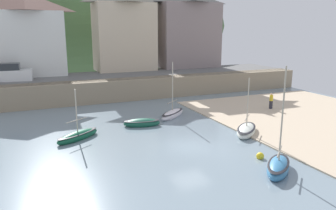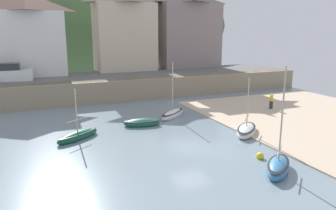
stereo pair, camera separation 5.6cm
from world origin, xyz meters
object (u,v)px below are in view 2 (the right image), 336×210
Objects in this scene: church_with_spire at (176,15)px; parked_car_by_wall at (12,73)px; sailboat_blue_trim at (246,130)px; waterfront_building_right at (188,29)px; sailboat_far_left at (142,123)px; motorboat_with_cabin at (173,114)px; waterfront_building_left at (27,34)px; waterfront_building_centre at (124,30)px; mooring_buoy at (260,156)px; sailboat_nearest_shore at (78,136)px; rowboat_small_beached at (278,167)px; person_on_slipway at (271,100)px.

parked_car_by_wall is at bearing -160.24° from church_with_spire.
sailboat_blue_trim reaches higher than parked_car_by_wall.
waterfront_building_right is 3.34× the size of sailboat_far_left.
motorboat_with_cabin is at bearing 37.52° from sailboat_far_left.
waterfront_building_left is 2.16× the size of sailboat_blue_trim.
waterfront_building_centre reaches higher than sailboat_blue_trim.
mooring_buoy is at bearing -54.10° from parked_car_by_wall.
mooring_buoy is (-2.24, -4.51, -0.13)m from sailboat_blue_trim.
waterfront_building_left is 32.33m from mooring_buoy.
church_with_spire is 3.57× the size of parked_car_by_wall.
sailboat_nearest_shore is 0.93× the size of parked_car_by_wall.
sailboat_blue_trim reaches higher than mooring_buoy.
rowboat_small_beached is 7.08m from sailboat_blue_trim.
sailboat_nearest_shore is at bearing 159.85° from motorboat_with_cabin.
person_on_slipway is (24.00, -14.26, -2.22)m from parked_car_by_wall.
rowboat_small_beached is (-9.35, -34.89, -9.85)m from church_with_spire.
waterfront_building_centre is 1.71× the size of rowboat_small_beached.
sailboat_blue_trim is (-6.74, -28.31, -9.89)m from church_with_spire.
waterfront_building_right is 26.42m from sailboat_blue_trim.
waterfront_building_left reaches higher than sailboat_nearest_shore.
sailboat_far_left is 12.58m from rowboat_small_beached.
waterfront_building_left is at bearing 63.48° from sailboat_nearest_shore.
waterfront_building_left reaches higher than person_on_slipway.
church_with_spire is at bearing 90.84° from person_on_slipway.
person_on_slipway is (0.33, -22.76, -9.18)m from church_with_spire.
mooring_buoy is at bearing -51.67° from sailboat_far_left.
waterfront_building_centre reaches higher than sailboat_nearest_shore.
waterfront_building_right is 2.76× the size of sailboat_nearest_shore.
waterfront_building_left is at bearing 180.00° from waterfront_building_right.
waterfront_building_left reaches higher than sailboat_blue_trim.
motorboat_with_cabin is at bearing -38.64° from parked_car_by_wall.
waterfront_building_centre reaches higher than sailboat_far_left.
sailboat_nearest_shore is at bearing -152.12° from sailboat_far_left.
rowboat_small_beached is (12.33, -30.89, -7.13)m from waterfront_building_left.
rowboat_small_beached is at bearing -100.28° from mooring_buoy.
sailboat_far_left is 13.91m from person_on_slipway.
church_with_spire reaches higher than sailboat_blue_trim.
waterfront_building_left is 1.87× the size of motorboat_with_cabin.
church_with_spire is at bearing 22.92° from waterfront_building_centre.
waterfront_building_right is (21.93, 0.00, 0.46)m from waterfront_building_left.
rowboat_small_beached reaches higher than sailboat_blue_trim.
waterfront_building_left is 0.66× the size of church_with_spire.
sailboat_nearest_shore is 8.11× the size of mooring_buoy.
sailboat_nearest_shore is at bearing 91.11° from rowboat_small_beached.
waterfront_building_centre is 2.74× the size of sailboat_nearest_shore.
waterfront_building_left is 20.48× the size of mooring_buoy.
mooring_buoy is at bearing -123.54° from motorboat_with_cabin.
sailboat_blue_trim is at bearing -141.87° from person_on_slipway.
waterfront_building_right is 24.72m from sailboat_far_left.
waterfront_building_right reaches higher than person_on_slipway.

